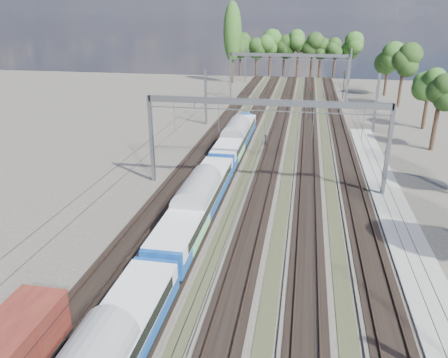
% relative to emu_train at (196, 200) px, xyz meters
% --- Properties ---
extents(track_bed, '(21.00, 130.00, 0.34)m').
position_rel_emu_train_xyz_m(track_bed, '(4.50, 24.51, -2.33)').
color(track_bed, '#47423A').
rests_on(track_bed, ground).
extents(platform, '(3.00, 70.00, 0.30)m').
position_rel_emu_train_xyz_m(platform, '(16.50, -0.49, -2.28)').
color(platform, gray).
rests_on(platform, ground).
extents(catenary, '(25.65, 130.00, 9.00)m').
position_rel_emu_train_xyz_m(catenary, '(4.83, 32.20, 3.97)').
color(catenary, slate).
rests_on(catenary, ground).
extents(tree_belt, '(40.39, 100.58, 11.84)m').
position_rel_emu_train_xyz_m(tree_belt, '(11.35, 70.59, 5.60)').
color(tree_belt, black).
rests_on(tree_belt, ground).
extents(poplar, '(4.40, 4.40, 19.04)m').
position_rel_emu_train_xyz_m(poplar, '(-10.00, 77.51, 9.46)').
color(poplar, black).
rests_on(poplar, ground).
extents(emu_train, '(2.82, 59.74, 4.13)m').
position_rel_emu_train_xyz_m(emu_train, '(0.00, 0.00, 0.00)').
color(emu_train, black).
rests_on(emu_train, ground).
extents(worker, '(0.47, 0.63, 1.56)m').
position_rel_emu_train_xyz_m(worker, '(3.41, 24.18, -1.65)').
color(worker, black).
rests_on(worker, ground).
extents(signal_near, '(0.34, 0.31, 5.26)m').
position_rel_emu_train_xyz_m(signal_near, '(8.96, 40.31, 0.90)').
color(signal_near, black).
rests_on(signal_near, ground).
extents(signal_far, '(0.39, 0.36, 5.51)m').
position_rel_emu_train_xyz_m(signal_far, '(15.64, 60.29, 1.06)').
color(signal_far, black).
rests_on(signal_far, ground).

